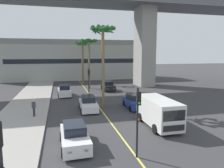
{
  "coord_description": "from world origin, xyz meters",
  "views": [
    {
      "loc": [
        -4.29,
        -3.14,
        6.12
      ],
      "look_at": [
        0.0,
        14.0,
        3.56
      ],
      "focal_mm": 33.83,
      "sensor_mm": 36.0,
      "label": 1
    }
  ],
  "objects_px": {
    "palm_tree_near_median": "(89,47)",
    "car_queue_fourth": "(134,102)",
    "car_queue_front": "(88,104)",
    "car_queue_second": "(64,91)",
    "palm_tree_far_median": "(82,52)",
    "car_queue_third": "(108,86)",
    "palm_tree_mid_median": "(103,39)",
    "pedestrian_near_crosswalk": "(34,108)",
    "delivery_van": "(158,111)",
    "traffic_light_left_sidewalk_corner": "(0,162)",
    "traffic_light_median_near": "(138,113)",
    "car_queue_fifth": "(75,136)",
    "traffic_light_median_far": "(89,79)"
  },
  "relations": [
    {
      "from": "car_queue_second",
      "to": "pedestrian_near_crosswalk",
      "type": "xyz_separation_m",
      "value": [
        -3.1,
        -10.05,
        0.28
      ]
    },
    {
      "from": "car_queue_front",
      "to": "traffic_light_left_sidewalk_corner",
      "type": "distance_m",
      "value": 16.44
    },
    {
      "from": "palm_tree_mid_median",
      "to": "palm_tree_near_median",
      "type": "bearing_deg",
      "value": 88.73
    },
    {
      "from": "palm_tree_near_median",
      "to": "palm_tree_far_median",
      "type": "height_order",
      "value": "palm_tree_near_median"
    },
    {
      "from": "delivery_van",
      "to": "traffic_light_median_far",
      "type": "xyz_separation_m",
      "value": [
        -4.21,
        11.96,
        1.43
      ]
    },
    {
      "from": "traffic_light_median_far",
      "to": "palm_tree_mid_median",
      "type": "height_order",
      "value": "palm_tree_mid_median"
    },
    {
      "from": "traffic_light_left_sidewalk_corner",
      "to": "palm_tree_far_median",
      "type": "distance_m",
      "value": 37.6
    },
    {
      "from": "palm_tree_mid_median",
      "to": "pedestrian_near_crosswalk",
      "type": "height_order",
      "value": "palm_tree_mid_median"
    },
    {
      "from": "car_queue_third",
      "to": "pedestrian_near_crosswalk",
      "type": "distance_m",
      "value": 16.68
    },
    {
      "from": "car_queue_front",
      "to": "car_queue_fifth",
      "type": "xyz_separation_m",
      "value": [
        -2.08,
        -8.78,
        0.0
      ]
    },
    {
      "from": "car_queue_second",
      "to": "traffic_light_median_near",
      "type": "distance_m",
      "value": 20.28
    },
    {
      "from": "car_queue_front",
      "to": "traffic_light_median_near",
      "type": "bearing_deg",
      "value": -82.93
    },
    {
      "from": "car_queue_second",
      "to": "car_queue_fifth",
      "type": "distance_m",
      "value": 17.42
    },
    {
      "from": "car_queue_front",
      "to": "palm_tree_far_median",
      "type": "height_order",
      "value": "palm_tree_far_median"
    },
    {
      "from": "car_queue_front",
      "to": "car_queue_second",
      "type": "distance_m",
      "value": 8.94
    },
    {
      "from": "delivery_van",
      "to": "palm_tree_mid_median",
      "type": "xyz_separation_m",
      "value": [
        -3.25,
        7.24,
        6.44
      ]
    },
    {
      "from": "traffic_light_median_far",
      "to": "palm_tree_mid_median",
      "type": "xyz_separation_m",
      "value": [
        0.96,
        -4.73,
        5.02
      ]
    },
    {
      "from": "palm_tree_far_median",
      "to": "car_queue_third",
      "type": "bearing_deg",
      "value": -71.89
    },
    {
      "from": "palm_tree_near_median",
      "to": "pedestrian_near_crosswalk",
      "type": "bearing_deg",
      "value": -115.4
    },
    {
      "from": "car_queue_fourth",
      "to": "traffic_light_median_near",
      "type": "relative_size",
      "value": 0.99
    },
    {
      "from": "traffic_light_median_near",
      "to": "car_queue_fifth",
      "type": "bearing_deg",
      "value": 145.01
    },
    {
      "from": "delivery_van",
      "to": "traffic_light_left_sidewalk_corner",
      "type": "distance_m",
      "value": 13.51
    },
    {
      "from": "car_queue_fourth",
      "to": "delivery_van",
      "type": "bearing_deg",
      "value": -91.09
    },
    {
      "from": "car_queue_fourth",
      "to": "palm_tree_far_median",
      "type": "xyz_separation_m",
      "value": [
        -3.43,
        21.46,
        5.79
      ]
    },
    {
      "from": "delivery_van",
      "to": "traffic_light_median_near",
      "type": "relative_size",
      "value": 1.25
    },
    {
      "from": "palm_tree_near_median",
      "to": "delivery_van",
      "type": "bearing_deg",
      "value": -81.95
    },
    {
      "from": "car_queue_fifth",
      "to": "car_queue_front",
      "type": "bearing_deg",
      "value": 76.67
    },
    {
      "from": "car_queue_fourth",
      "to": "car_queue_third",
      "type": "bearing_deg",
      "value": 91.46
    },
    {
      "from": "car_queue_third",
      "to": "delivery_van",
      "type": "relative_size",
      "value": 0.78
    },
    {
      "from": "traffic_light_median_far",
      "to": "palm_tree_mid_median",
      "type": "relative_size",
      "value": 0.46
    },
    {
      "from": "car_queue_front",
      "to": "pedestrian_near_crosswalk",
      "type": "distance_m",
      "value": 5.59
    },
    {
      "from": "palm_tree_far_median",
      "to": "pedestrian_near_crosswalk",
      "type": "xyz_separation_m",
      "value": [
        -7.16,
        -22.68,
        -5.52
      ]
    },
    {
      "from": "delivery_van",
      "to": "palm_tree_near_median",
      "type": "xyz_separation_m",
      "value": [
        -2.95,
        20.86,
        5.93
      ]
    },
    {
      "from": "palm_tree_near_median",
      "to": "car_queue_fourth",
      "type": "bearing_deg",
      "value": -78.14
    },
    {
      "from": "traffic_light_median_far",
      "to": "palm_tree_far_median",
      "type": "height_order",
      "value": "palm_tree_far_median"
    },
    {
      "from": "car_queue_second",
      "to": "traffic_light_median_far",
      "type": "xyz_separation_m",
      "value": [
        3.15,
        -3.11,
        1.99
      ]
    },
    {
      "from": "car_queue_fifth",
      "to": "palm_tree_near_median",
      "type": "height_order",
      "value": "palm_tree_near_median"
    },
    {
      "from": "car_queue_fifth",
      "to": "delivery_van",
      "type": "xyz_separation_m",
      "value": [
        7.15,
        2.34,
        0.57
      ]
    },
    {
      "from": "car_queue_second",
      "to": "car_queue_fourth",
      "type": "height_order",
      "value": "same"
    },
    {
      "from": "car_queue_fourth",
      "to": "delivery_van",
      "type": "xyz_separation_m",
      "value": [
        -0.12,
        -6.25,
        0.57
      ]
    },
    {
      "from": "car_queue_fifth",
      "to": "palm_tree_mid_median",
      "type": "xyz_separation_m",
      "value": [
        3.9,
        9.58,
        7.01
      ]
    },
    {
      "from": "car_queue_front",
      "to": "palm_tree_near_median",
      "type": "xyz_separation_m",
      "value": [
        2.12,
        14.43,
        6.49
      ]
    },
    {
      "from": "car_queue_fourth",
      "to": "traffic_light_median_near",
      "type": "xyz_separation_m",
      "value": [
        -3.8,
        -11.02,
        1.99
      ]
    },
    {
      "from": "palm_tree_near_median",
      "to": "palm_tree_mid_median",
      "type": "xyz_separation_m",
      "value": [
        -0.3,
        -13.63,
        0.52
      ]
    },
    {
      "from": "car_queue_third",
      "to": "traffic_light_median_near",
      "type": "relative_size",
      "value": 0.98
    },
    {
      "from": "palm_tree_mid_median",
      "to": "pedestrian_near_crosswalk",
      "type": "relative_size",
      "value": 5.68
    },
    {
      "from": "car_queue_second",
      "to": "palm_tree_far_median",
      "type": "xyz_separation_m",
      "value": [
        4.06,
        12.63,
        5.79
      ]
    },
    {
      "from": "car_queue_fifth",
      "to": "traffic_light_median_far",
      "type": "xyz_separation_m",
      "value": [
        2.94,
        14.3,
        1.99
      ]
    },
    {
      "from": "car_queue_fourth",
      "to": "palm_tree_mid_median",
      "type": "height_order",
      "value": "palm_tree_mid_median"
    },
    {
      "from": "car_queue_third",
      "to": "car_queue_fourth",
      "type": "relative_size",
      "value": 0.99
    }
  ]
}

